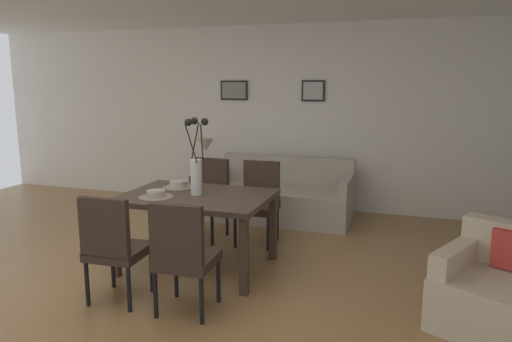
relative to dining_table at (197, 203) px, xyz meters
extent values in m
plane|color=olive|center=(-0.20, -0.61, -0.66)|extent=(9.00, 9.00, 0.00)
cube|color=white|center=(-0.20, 2.64, 0.64)|extent=(9.00, 0.10, 2.60)
cube|color=#3D2D23|center=(0.00, 0.00, 0.06)|extent=(1.40, 1.00, 0.05)
cube|color=#3D2D23|center=(0.64, 0.44, -0.31)|extent=(0.07, 0.07, 0.69)
cube|color=#3D2D23|center=(-0.64, 0.44, -0.31)|extent=(0.07, 0.07, 0.69)
cube|color=#3D2D23|center=(0.64, -0.44, -0.31)|extent=(0.07, 0.07, 0.69)
cube|color=#3D2D23|center=(-0.64, -0.44, -0.31)|extent=(0.07, 0.07, 0.69)
cube|color=#33261E|center=(-0.32, -0.84, -0.24)|extent=(0.46, 0.46, 0.08)
cube|color=#33261E|center=(-0.31, -1.03, 0.02)|extent=(0.42, 0.08, 0.48)
cylinder|color=black|center=(-0.14, -0.64, -0.47)|extent=(0.04, 0.04, 0.38)
cylinder|color=black|center=(-0.52, -0.66, -0.47)|extent=(0.04, 0.04, 0.38)
cylinder|color=black|center=(-0.12, -1.02, -0.47)|extent=(0.04, 0.04, 0.38)
cylinder|color=black|center=(-0.50, -1.04, -0.47)|extent=(0.04, 0.04, 0.38)
cube|color=#33261E|center=(-0.30, 0.84, -0.24)|extent=(0.47, 0.47, 0.08)
cube|color=#33261E|center=(-0.29, 1.03, 0.02)|extent=(0.42, 0.09, 0.48)
cylinder|color=black|center=(-0.51, 0.67, -0.47)|extent=(0.04, 0.04, 0.38)
cylinder|color=black|center=(-0.13, 0.64, -0.47)|extent=(0.04, 0.04, 0.38)
cylinder|color=black|center=(-0.48, 1.05, -0.47)|extent=(0.04, 0.04, 0.38)
cylinder|color=black|center=(-0.10, 1.02, -0.47)|extent=(0.04, 0.04, 0.38)
cube|color=#33261E|center=(0.31, -0.84, -0.24)|extent=(0.46, 0.46, 0.08)
cube|color=#33261E|center=(0.32, -1.03, 0.02)|extent=(0.42, 0.08, 0.48)
cylinder|color=black|center=(0.49, -0.64, -0.47)|extent=(0.04, 0.04, 0.38)
cylinder|color=black|center=(0.11, -0.66, -0.47)|extent=(0.04, 0.04, 0.38)
cylinder|color=black|center=(0.51, -1.02, -0.47)|extent=(0.04, 0.04, 0.38)
cylinder|color=black|center=(0.13, -1.04, -0.47)|extent=(0.04, 0.04, 0.38)
cube|color=#33261E|center=(0.33, 0.84, -0.24)|extent=(0.45, 0.45, 0.08)
cube|color=#33261E|center=(0.33, 1.03, 0.02)|extent=(0.42, 0.07, 0.48)
cylinder|color=black|center=(0.14, 0.65, -0.47)|extent=(0.04, 0.04, 0.38)
cylinder|color=black|center=(0.52, 0.66, -0.47)|extent=(0.04, 0.04, 0.38)
cylinder|color=black|center=(0.14, 1.03, -0.47)|extent=(0.04, 0.04, 0.38)
cylinder|color=black|center=(0.52, 1.04, -0.47)|extent=(0.04, 0.04, 0.38)
cylinder|color=silver|center=(0.00, 0.00, 0.25)|extent=(0.11, 0.11, 0.34)
cylinder|color=black|center=(0.06, 0.02, 0.58)|extent=(0.05, 0.12, 0.37)
sphere|color=black|center=(0.09, 0.03, 0.78)|extent=(0.07, 0.07, 0.07)
cylinder|color=black|center=(-0.03, 0.05, 0.58)|extent=(0.08, 0.05, 0.38)
sphere|color=black|center=(-0.05, 0.08, 0.78)|extent=(0.07, 0.07, 0.07)
cylinder|color=black|center=(-0.02, -0.06, 0.58)|extent=(0.15, 0.06, 0.36)
sphere|color=black|center=(-0.03, -0.09, 0.78)|extent=(0.07, 0.07, 0.07)
cylinder|color=#7F705B|center=(-0.32, -0.22, 0.09)|extent=(0.32, 0.32, 0.01)
cylinder|color=#B2ADA3|center=(-0.31, -0.22, 0.12)|extent=(0.17, 0.17, 0.06)
cylinder|color=gray|center=(-0.31, -0.22, 0.14)|extent=(0.13, 0.13, 0.04)
cylinder|color=#7F705B|center=(-0.32, 0.22, 0.09)|extent=(0.32, 0.32, 0.01)
cylinder|color=#B2ADA3|center=(-0.31, 0.22, 0.12)|extent=(0.17, 0.17, 0.06)
cylinder|color=gray|center=(-0.31, 0.22, 0.14)|extent=(0.13, 0.13, 0.04)
cube|color=#B2A899|center=(0.33, 1.88, -0.45)|extent=(1.83, 0.84, 0.42)
cube|color=#B2A899|center=(0.33, 2.22, -0.05)|extent=(1.83, 0.16, 0.38)
cube|color=#B2A899|center=(1.19, 1.88, -0.14)|extent=(0.10, 0.84, 0.20)
cube|color=#B2A899|center=(-0.54, 1.88, -0.14)|extent=(0.10, 0.84, 0.20)
cube|color=black|center=(-0.79, 1.97, -0.40)|extent=(0.36, 0.36, 0.52)
cylinder|color=beige|center=(-0.79, 1.97, -0.10)|extent=(0.12, 0.12, 0.08)
cylinder|color=beige|center=(-0.79, 1.97, 0.08)|extent=(0.02, 0.02, 0.30)
cone|color=beige|center=(-0.79, 1.97, 0.28)|extent=(0.22, 0.22, 0.18)
cube|color=beige|center=(2.62, -0.42, -0.46)|extent=(1.07, 1.07, 0.40)
cube|color=beige|center=(2.31, -0.29, -0.17)|extent=(0.42, 0.67, 0.18)
cube|color=black|center=(-0.59, 2.57, 1.03)|extent=(0.42, 0.02, 0.28)
cube|color=gray|center=(-0.59, 2.55, 1.03)|extent=(0.37, 0.01, 0.23)
cube|color=black|center=(0.59, 2.57, 1.03)|extent=(0.32, 0.02, 0.29)
cube|color=#B2B2AD|center=(0.59, 2.55, 1.03)|extent=(0.27, 0.01, 0.24)
camera|label=1|loc=(1.95, -4.06, 1.15)|focal=33.51mm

